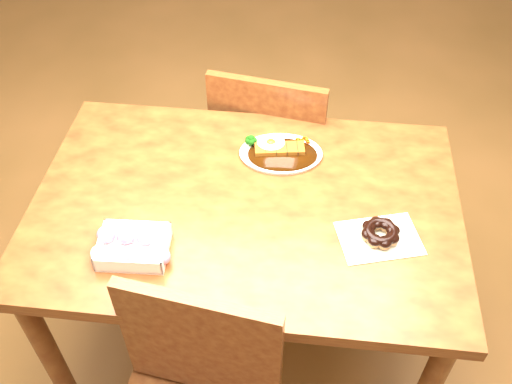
# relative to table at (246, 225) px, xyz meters

# --- Properties ---
(ground) EXTENTS (6.00, 6.00, 0.00)m
(ground) POSITION_rel_table_xyz_m (0.00, 0.00, -0.65)
(ground) COLOR brown
(ground) RESTS_ON ground
(table) EXTENTS (1.20, 0.80, 0.75)m
(table) POSITION_rel_table_xyz_m (0.00, 0.00, 0.00)
(table) COLOR #4D1F0F
(table) RESTS_ON ground
(chair_far) EXTENTS (0.48, 0.48, 0.87)m
(chair_far) POSITION_rel_table_xyz_m (0.04, 0.54, -0.17)
(chair_far) COLOR #4D1F0F
(chair_far) RESTS_ON ground
(katsu_curry_plate) EXTENTS (0.26, 0.20, 0.05)m
(katsu_curry_plate) POSITION_rel_table_xyz_m (0.08, 0.21, 0.11)
(katsu_curry_plate) COLOR white
(katsu_curry_plate) RESTS_ON table
(donut_box) EXTENTS (0.21, 0.15, 0.05)m
(donut_box) POSITION_rel_table_xyz_m (-0.27, -0.21, 0.12)
(donut_box) COLOR white
(donut_box) RESTS_ON table
(pon_de_ring) EXTENTS (0.24, 0.20, 0.04)m
(pon_de_ring) POSITION_rel_table_xyz_m (0.37, -0.09, 0.12)
(pon_de_ring) COLOR silver
(pon_de_ring) RESTS_ON table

